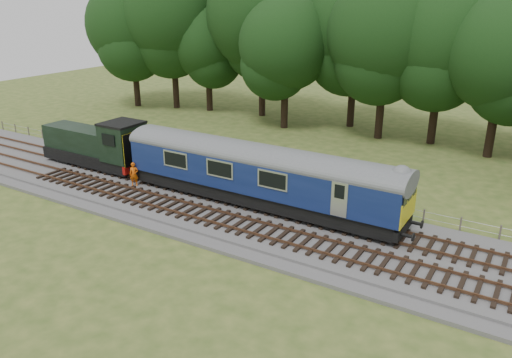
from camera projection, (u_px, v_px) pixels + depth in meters
The scene contains 9 objects.
ground at pixel (263, 223), 29.01m from camera, with size 120.00×120.00×0.00m, color #3B551F.
ballast at pixel (263, 220), 28.95m from camera, with size 70.00×7.00×0.35m, color #4C4C4F.
track_north at pixel (275, 208), 29.98m from camera, with size 67.20×2.40×0.21m.
track_south at pixel (249, 226), 27.59m from camera, with size 67.20×2.40×0.21m.
fence at pixel (298, 197), 32.60m from camera, with size 64.00×0.12×1.00m, color #6B6054, non-canonical shape.
tree_line at pixel (384, 136), 46.59m from camera, with size 70.00×8.00×18.00m, color black, non-canonical shape.
dmu_railcar at pixel (258, 170), 29.81m from camera, with size 18.05×2.86×3.88m.
shunter_loco at pixel (97, 145), 36.86m from camera, with size 8.91×2.60×3.38m.
worker at pixel (134, 174), 33.37m from camera, with size 0.59×0.39×1.62m, color #E75A0C.
Camera 1 is at (13.40, -22.65, 12.48)m, focal length 35.00 mm.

